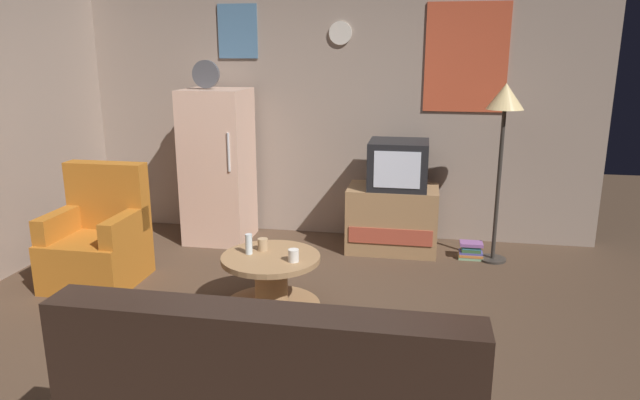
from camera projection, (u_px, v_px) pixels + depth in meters
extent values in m
plane|color=#4C3828|center=(272.00, 344.00, 3.76)|extent=(12.00, 12.00, 0.00)
cube|color=gray|center=(332.00, 109.00, 5.77)|extent=(5.20, 0.10, 2.56)
cube|color=#C64C2D|center=(466.00, 58.00, 5.36)|extent=(0.76, 0.02, 1.00)
cube|color=teal|center=(238.00, 31.00, 5.68)|extent=(0.40, 0.02, 0.52)
cylinder|color=silver|center=(340.00, 33.00, 5.51)|extent=(0.22, 0.03, 0.22)
cube|color=beige|center=(218.00, 166.00, 5.67)|extent=(0.60, 0.60, 1.50)
cylinder|color=silver|center=(229.00, 152.00, 5.29)|extent=(0.02, 0.02, 0.36)
cylinder|color=#4C4C51|center=(206.00, 74.00, 5.37)|extent=(0.26, 0.04, 0.26)
cube|color=#9E754C|center=(392.00, 219.00, 5.47)|extent=(0.84, 0.52, 0.61)
cube|color=#AD4733|center=(390.00, 237.00, 5.24)|extent=(0.76, 0.01, 0.15)
cube|color=black|center=(398.00, 164.00, 5.32)|extent=(0.54, 0.50, 0.44)
cube|color=silver|center=(397.00, 170.00, 5.08)|extent=(0.41, 0.01, 0.33)
cylinder|color=#332D28|center=(492.00, 259.00, 5.26)|extent=(0.24, 0.24, 0.02)
cylinder|color=#332D28|center=(498.00, 186.00, 5.08)|extent=(0.04, 0.04, 1.40)
cone|color=#F2D18C|center=(506.00, 96.00, 4.88)|extent=(0.32, 0.32, 0.22)
cylinder|color=#9E754C|center=(272.00, 307.00, 4.26)|extent=(0.72, 0.72, 0.04)
cylinder|color=#9E754C|center=(271.00, 283.00, 4.22)|extent=(0.24, 0.24, 0.38)
cylinder|color=#9E754C|center=(271.00, 258.00, 4.17)|extent=(0.72, 0.72, 0.04)
cylinder|color=silver|center=(249.00, 244.00, 4.18)|extent=(0.05, 0.05, 0.15)
cylinder|color=silver|center=(294.00, 255.00, 4.04)|extent=(0.08, 0.08, 0.09)
cylinder|color=tan|center=(263.00, 244.00, 4.26)|extent=(0.08, 0.08, 0.09)
cube|color=#B2661E|center=(96.00, 260.00, 4.70)|extent=(0.68, 0.68, 0.40)
cube|color=#B2661E|center=(108.00, 195.00, 4.83)|extent=(0.68, 0.16, 0.56)
cube|color=#B2661E|center=(61.00, 223.00, 4.67)|extent=(0.12, 0.60, 0.20)
cube|color=#B2661E|center=(125.00, 227.00, 4.58)|extent=(0.12, 0.60, 0.20)
cube|color=black|center=(260.00, 372.00, 2.23)|extent=(1.70, 0.20, 0.52)
cube|color=#86B486|center=(470.00, 257.00, 5.30)|extent=(0.22, 0.14, 0.03)
cube|color=#CB7838|center=(471.00, 255.00, 5.29)|extent=(0.21, 0.14, 0.02)
cube|color=#4D4C99|center=(471.00, 252.00, 5.29)|extent=(0.21, 0.13, 0.02)
cube|color=#386134|center=(471.00, 250.00, 5.28)|extent=(0.17, 0.12, 0.03)
cube|color=teal|center=(471.00, 247.00, 5.27)|extent=(0.16, 0.12, 0.03)
cube|color=#8A5799|center=(471.00, 244.00, 5.27)|extent=(0.20, 0.14, 0.03)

